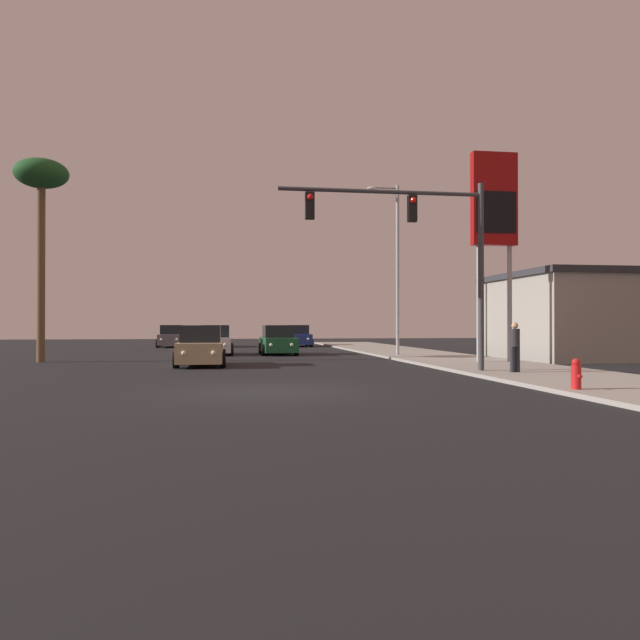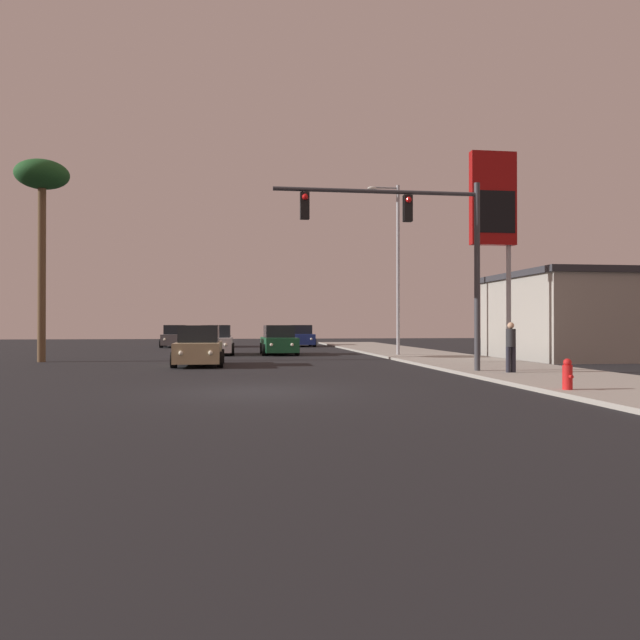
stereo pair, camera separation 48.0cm
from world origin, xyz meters
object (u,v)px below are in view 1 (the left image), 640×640
(car_silver, at_px, (216,337))
(street_lamp, at_px, (395,261))
(fire_hydrant, at_px, (576,374))
(pedestrian_on_sidewalk, at_px, (515,345))
(car_blue, at_px, (298,337))
(traffic_light_mast, at_px, (425,237))
(car_grey, at_px, (172,337))
(gas_station_sign, at_px, (494,211))
(car_white, at_px, (215,341))
(palm_tree_near, at_px, (41,185))
(car_green, at_px, (278,341))
(car_tan, at_px, (201,347))

(car_silver, relative_size, street_lamp, 0.48)
(street_lamp, bearing_deg, fire_hydrant, -91.31)
(fire_hydrant, relative_size, pedestrian_on_sidewalk, 0.46)
(car_blue, xyz_separation_m, car_silver, (-6.35, 0.07, 0.00))
(traffic_light_mast, xyz_separation_m, pedestrian_on_sidewalk, (2.84, -0.90, -3.68))
(car_grey, height_order, gas_station_sign, gas_station_sign)
(car_white, xyz_separation_m, car_silver, (-0.14, 12.84, 0.00))
(car_blue, relative_size, pedestrian_on_sidewalk, 2.58)
(gas_station_sign, relative_size, pedestrian_on_sidewalk, 5.39)
(palm_tree_near, bearing_deg, car_green, 26.15)
(car_grey, height_order, car_silver, same)
(car_silver, bearing_deg, car_tan, 88.31)
(car_grey, height_order, traffic_light_mast, traffic_light_mast)
(car_green, height_order, traffic_light_mast, traffic_light_mast)
(car_silver, xyz_separation_m, street_lamp, (9.64, -16.63, 4.36))
(car_blue, xyz_separation_m, traffic_light_mast, (1.10, -28.14, 3.96))
(car_blue, xyz_separation_m, car_green, (-2.66, -13.17, 0.00))
(traffic_light_mast, bearing_deg, car_grey, 110.97)
(car_silver, xyz_separation_m, gas_station_sign, (12.14, -23.41, 5.86))
(car_blue, distance_m, palm_tree_near, 24.45)
(car_silver, relative_size, gas_station_sign, 0.48)
(car_white, distance_m, pedestrian_on_sidewalk, 19.18)
(car_silver, bearing_deg, car_green, 104.65)
(car_white, height_order, palm_tree_near, palm_tree_near)
(traffic_light_mast, distance_m, gas_station_sign, 6.98)
(car_grey, relative_size, traffic_light_mast, 0.60)
(car_grey, bearing_deg, car_tan, 97.15)
(car_grey, bearing_deg, car_blue, 179.97)
(car_green, relative_size, gas_station_sign, 0.48)
(car_grey, bearing_deg, traffic_light_mast, 110.43)
(car_grey, xyz_separation_m, car_tan, (3.01, -22.25, 0.00))
(traffic_light_mast, bearing_deg, gas_station_sign, 45.64)
(fire_hydrant, height_order, pedestrian_on_sidewalk, pedestrian_on_sidewalk)
(car_green, bearing_deg, pedestrian_on_sidewalk, 110.70)
(car_white, height_order, car_grey, same)
(traffic_light_mast, bearing_deg, car_silver, 104.79)
(car_tan, height_order, pedestrian_on_sidewalk, pedestrian_on_sidewalk)
(car_green, bearing_deg, traffic_light_mast, 102.23)
(gas_station_sign, bearing_deg, car_white, 138.63)
(street_lamp, height_order, gas_station_sign, same)
(car_grey, xyz_separation_m, street_lamp, (12.95, -16.47, 4.36))
(car_white, bearing_deg, fire_hydrant, 113.48)
(car_grey, bearing_deg, gas_station_sign, 123.05)
(car_tan, distance_m, traffic_light_mast, 10.46)
(car_blue, height_order, palm_tree_near, palm_tree_near)
(car_white, distance_m, car_grey, 13.14)
(car_white, xyz_separation_m, car_blue, (6.21, 12.77, 0.00))
(gas_station_sign, bearing_deg, car_tan, 175.40)
(street_lamp, relative_size, palm_tree_near, 0.97)
(car_blue, relative_size, street_lamp, 0.48)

